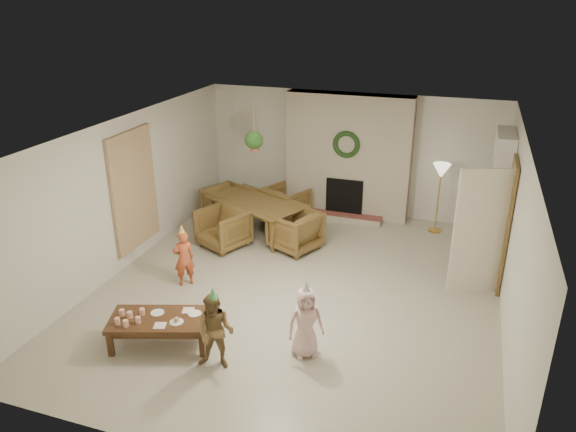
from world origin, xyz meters
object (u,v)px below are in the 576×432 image
at_px(child_plaid, 215,332).
at_px(dining_table, 256,217).
at_px(coffee_table_top, 159,320).
at_px(child_pink, 306,322).
at_px(child_red, 184,258).
at_px(dining_chair_far, 285,204).
at_px(dining_chair_near, 223,228).
at_px(dining_chair_left, 228,205).
at_px(dining_chair_right, 295,231).

bearing_deg(child_plaid, dining_table, 97.54).
xyz_separation_m(coffee_table_top, child_plaid, (0.90, -0.19, 0.14)).
bearing_deg(child_pink, child_red, 120.04).
relative_size(dining_chair_far, child_plaid, 0.79).
relative_size(dining_chair_near, child_plaid, 0.79).
bearing_deg(child_red, child_plaid, 85.13).
relative_size(dining_chair_left, child_pink, 0.83).
distance_m(dining_chair_far, dining_chair_right, 1.31).
bearing_deg(dining_chair_left, coffee_table_top, -143.16).
height_order(dining_chair_far, child_pink, child_pink).
bearing_deg(dining_table, child_plaid, -50.46).
height_order(dining_chair_far, child_red, child_red).
xyz_separation_m(dining_chair_near, child_red, (0.01, -1.46, 0.10)).
xyz_separation_m(dining_chair_far, child_pink, (1.67, -4.07, 0.12)).
xyz_separation_m(dining_chair_far, dining_chair_right, (0.59, -1.17, 0.00)).
bearing_deg(coffee_table_top, child_plaid, -30.24).
bearing_deg(child_red, dining_chair_near, -133.12).
relative_size(child_red, child_plaid, 0.91).
bearing_deg(dining_chair_far, dining_table, 90.00).
bearing_deg(child_red, dining_chair_far, -146.39).
bearing_deg(child_pink, dining_table, 86.78).
distance_m(dining_chair_left, child_pink, 4.59).
xyz_separation_m(dining_table, dining_chair_near, (-0.34, -0.74, 0.03)).
bearing_deg(child_plaid, coffee_table_top, 160.74).
relative_size(dining_chair_left, coffee_table_top, 0.61).
bearing_deg(dining_chair_right, child_pink, 45.12).
xyz_separation_m(dining_chair_right, child_red, (-1.26, -1.78, 0.10)).
distance_m(dining_table, dining_chair_right, 1.02).
xyz_separation_m(dining_chair_near, child_plaid, (1.38, -3.17, 0.14)).
relative_size(coffee_table_top, child_red, 1.41).
xyz_separation_m(child_red, child_plaid, (1.37, -1.71, 0.05)).
bearing_deg(child_red, dining_table, -142.07).
distance_m(dining_chair_left, child_red, 2.58).
bearing_deg(dining_chair_near, coffee_table_top, -56.27).
height_order(dining_table, coffee_table_top, dining_table).
height_order(dining_table, child_pink, child_pink).
relative_size(dining_chair_right, child_plaid, 0.79).
bearing_deg(child_pink, coffee_table_top, 157.51).
xyz_separation_m(dining_table, child_red, (-0.33, -2.21, 0.13)).
distance_m(dining_chair_left, dining_chair_right, 1.84).
height_order(dining_chair_left, child_red, child_red).
height_order(dining_chair_right, child_pink, child_pink).
distance_m(dining_chair_right, child_red, 2.18).
relative_size(dining_chair_left, child_plaid, 0.79).
bearing_deg(child_plaid, child_pink, 23.74).
bearing_deg(dining_chair_far, child_plaid, 123.20).
height_order(dining_chair_left, child_plaid, child_plaid).
relative_size(child_plaid, child_pink, 1.05).
distance_m(dining_table, coffee_table_top, 3.72).
xyz_separation_m(dining_chair_far, dining_chair_left, (-1.08, -0.40, 0.00)).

